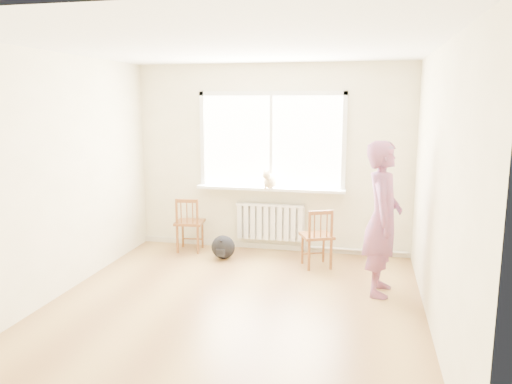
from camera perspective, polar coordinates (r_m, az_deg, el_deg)
The scene contains 13 objects.
floor at distance 5.44m, azimuth -2.81°, elevation -13.20°, with size 4.50×4.50×0.00m, color #A57E43.
ceiling at distance 5.01m, azimuth -3.09°, elevation 16.37°, with size 4.50×4.50×0.00m, color white.
back_wall at distance 7.23m, azimuth 1.80°, elevation 3.82°, with size 4.00×0.01×2.70m, color beige.
window at distance 7.17m, azimuth 1.78°, elevation 6.27°, with size 2.12×0.05×1.42m.
windowsill at distance 7.18m, azimuth 1.62°, elevation 0.39°, with size 2.15×0.22×0.04m, color white.
radiator at distance 7.30m, azimuth 1.63°, elevation -3.38°, with size 1.00×0.12×0.55m.
heating_pipe at distance 7.30m, azimuth 11.40°, elevation -6.50°, with size 0.04×0.04×1.40m, color silver.
baseboard at distance 7.48m, azimuth 1.72°, elevation -6.22°, with size 4.00×0.03×0.08m, color beige.
chair_left at distance 7.33m, azimuth -7.66°, elevation -3.68°, with size 0.43×0.42×0.80m.
chair_right at distance 6.62m, azimuth 7.08°, elevation -5.24°, with size 0.51×0.50×0.80m.
person at distance 5.77m, azimuth 14.26°, elevation -2.96°, with size 0.64×0.42×1.75m, color #BA3E68.
cat at distance 7.07m, azimuth 1.59°, elevation 1.35°, with size 0.24×0.42×0.29m.
backpack at distance 7.00m, azimuth -3.77°, elevation -6.31°, with size 0.33×0.25×0.33m, color black.
Camera 1 is at (1.33, -4.81, 2.17)m, focal length 35.00 mm.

